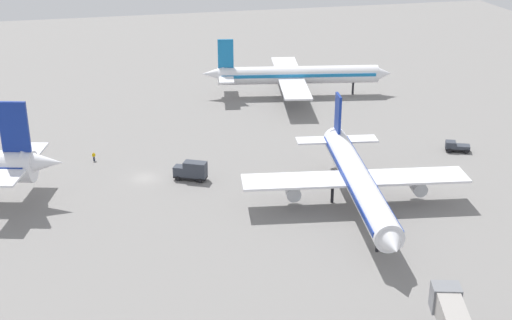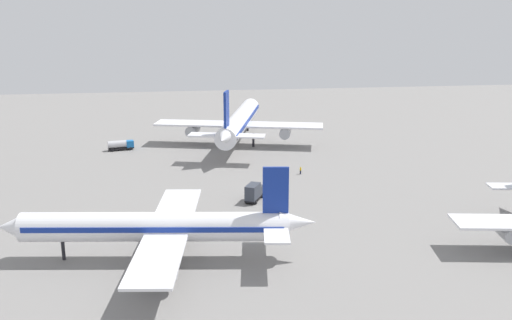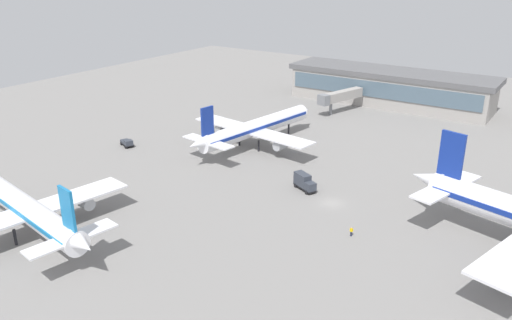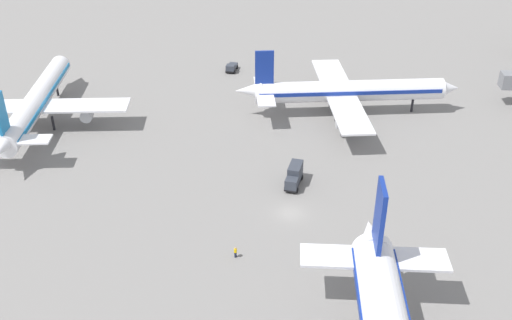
# 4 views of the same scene
# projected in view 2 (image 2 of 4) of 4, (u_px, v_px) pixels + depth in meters

# --- Properties ---
(ground) EXTENTS (288.00, 288.00, 0.00)m
(ground) POSITION_uv_depth(u_px,v_px,m) (261.00, 188.00, 111.00)
(ground) COLOR gray
(airplane_at_gate) EXTENTS (35.63, 44.09, 13.43)m
(airplane_at_gate) POSITION_uv_depth(u_px,v_px,m) (159.00, 227.00, 77.63)
(airplane_at_gate) COLOR white
(airplane_at_gate) RESTS_ON ground
(airplane_distant) EXTENTS (53.63, 43.80, 16.58)m
(airplane_distant) POSITION_uv_depth(u_px,v_px,m) (239.00, 121.00, 146.68)
(airplane_distant) COLOR white
(airplane_distant) RESTS_ON ground
(catering_truck) EXTENTS (5.86, 4.21, 3.30)m
(catering_truck) POSITION_uv_depth(u_px,v_px,m) (254.00, 192.00, 102.98)
(catering_truck) COLOR black
(catering_truck) RESTS_ON ground
(fuel_truck) EXTENTS (3.23, 6.56, 2.50)m
(fuel_truck) POSITION_uv_depth(u_px,v_px,m) (121.00, 145.00, 140.93)
(fuel_truck) COLOR black
(fuel_truck) RESTS_ON ground
(ground_crew_worker) EXTENTS (0.57, 0.45, 1.67)m
(ground_crew_worker) POSITION_uv_depth(u_px,v_px,m) (301.00, 170.00, 120.16)
(ground_crew_worker) COLOR #1E2338
(ground_crew_worker) RESTS_ON ground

